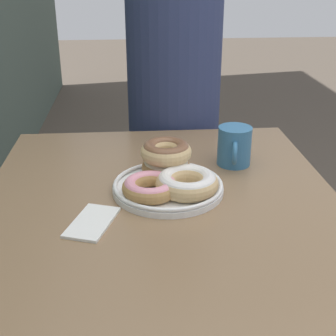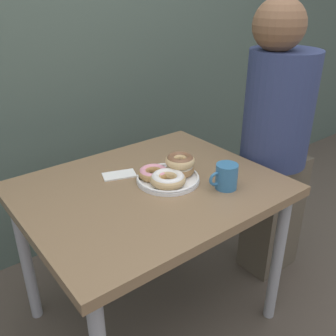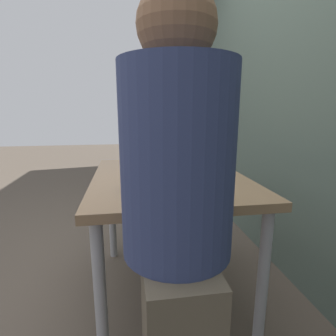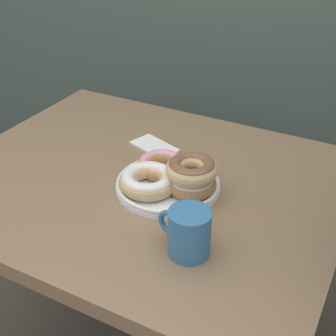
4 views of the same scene
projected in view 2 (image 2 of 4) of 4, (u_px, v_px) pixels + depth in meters
wall_back at (51, 18)px, 1.82m from camera, size 8.00×0.05×2.60m
dining_table at (150, 203)px, 1.54m from camera, size 1.01×0.81×0.72m
donut_plate at (170, 173)px, 1.52m from camera, size 0.28×0.27×0.10m
coffee_mug at (226, 176)px, 1.47m from camera, size 0.12×0.09×0.10m
person_figure at (276, 144)px, 1.82m from camera, size 0.38×0.32×1.41m
napkin at (119, 175)px, 1.58m from camera, size 0.15×0.12×0.01m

